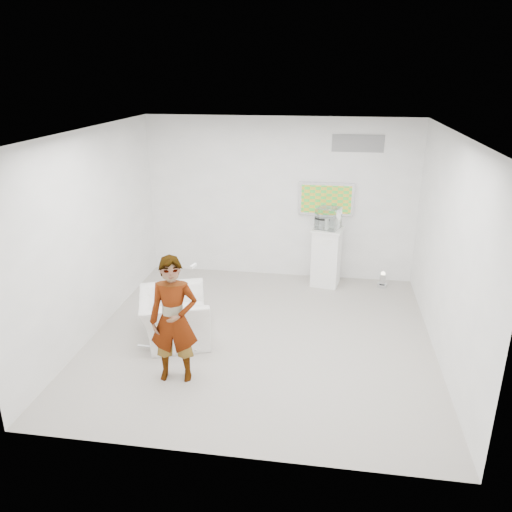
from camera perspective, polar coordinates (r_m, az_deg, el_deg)
name	(u,v)px	position (r m, az deg, el deg)	size (l,w,h in m)	color
room	(261,242)	(6.95, 0.60, 1.62)	(5.01, 5.01, 3.00)	#A59F97
tv	(326,199)	(9.23, 8.03, 6.48)	(1.00, 0.08, 0.60)	silver
logo_decal	(358,143)	(9.09, 11.57, 12.49)	(0.90, 0.02, 0.30)	gray
person	(174,320)	(6.33, -9.37, -7.22)	(0.61, 0.40, 1.66)	white
armchair	(174,317)	(7.46, -9.32, -6.86)	(1.10, 0.96, 0.71)	white
pedestal	(326,257)	(9.23, 8.04, -0.07)	(0.53, 0.53, 1.08)	white
floor_uplight	(383,280)	(9.45, 14.27, -2.64)	(0.18, 0.18, 0.28)	silver
vitrine	(328,218)	(9.00, 8.27, 4.30)	(0.38, 0.38, 0.38)	white
console	(328,223)	(9.03, 8.24, 3.74)	(0.04, 0.14, 0.20)	white
wii_remote	(193,266)	(6.15, -7.19, -1.14)	(0.03, 0.12, 0.03)	white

